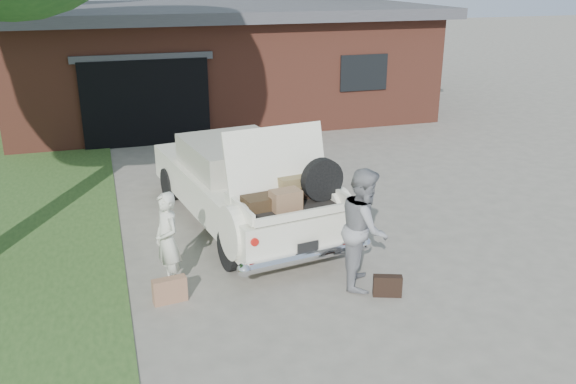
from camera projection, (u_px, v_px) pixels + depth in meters
name	position (u px, v px, depth m)	size (l,w,h in m)	color
ground	(300.00, 274.00, 9.14)	(90.00, 90.00, 0.00)	gray
house	(216.00, 59.00, 19.14)	(12.80, 7.80, 3.30)	brown
sedan	(243.00, 183.00, 10.78)	(2.69, 5.28, 2.06)	white
woman_left	(167.00, 241.00, 8.57)	(0.52, 0.34, 1.42)	beige
woman_right	(364.00, 228.00, 8.59)	(0.85, 0.66, 1.74)	gray
suitcase_left	(170.00, 290.00, 8.31)	(0.46, 0.15, 0.36)	#9F6E51
suitcase_right	(387.00, 286.00, 8.48)	(0.40, 0.13, 0.31)	black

